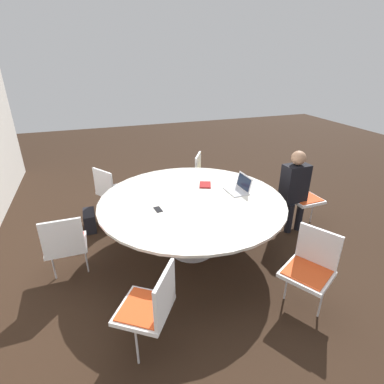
{
  "coord_description": "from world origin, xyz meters",
  "views": [
    {
      "loc": [
        -3.15,
        1.08,
        2.38
      ],
      "look_at": [
        0.0,
        0.0,
        0.85
      ],
      "focal_mm": 28.0,
      "sensor_mm": 36.0,
      "label": 1
    }
  ],
  "objects": [
    {
      "name": "ground_plane",
      "position": [
        0.0,
        0.0,
        0.0
      ],
      "size": [
        16.0,
        16.0,
        0.0
      ],
      "primitive_type": "plane",
      "color": "black"
    },
    {
      "name": "conference_table",
      "position": [
        0.0,
        0.0,
        0.67
      ],
      "size": [
        2.3,
        2.3,
        0.75
      ],
      "color": "#B7B7BC",
      "rests_on": "ground_plane"
    },
    {
      "name": "chair_0",
      "position": [
        0.16,
        -1.8,
        0.5
      ],
      "size": [
        0.44,
        0.46,
        0.85
      ],
      "rotation": [
        0.0,
        0.0,
        7.9
      ],
      "color": "white",
      "rests_on": "ground_plane"
    },
    {
      "name": "chair_1",
      "position": [
        1.34,
        -0.7,
        0.5
      ],
      "size": [
        0.59,
        0.58,
        0.85
      ],
      "rotation": [
        0.0,
        0.0,
        8.9
      ],
      "color": "white",
      "rests_on": "ground_plane"
    },
    {
      "name": "chair_2",
      "position": [
        1.22,
        0.9,
        0.5
      ],
      "size": [
        0.6,
        0.59,
        0.85
      ],
      "rotation": [
        0.0,
        0.0,
        10.01
      ],
      "color": "white",
      "rests_on": "ground_plane"
    },
    {
      "name": "chair_3",
      "position": [
        -0.09,
        1.51,
        0.5
      ],
      "size": [
        0.43,
        0.45,
        0.85
      ],
      "rotation": [
        0.0,
        0.0,
        11.01
      ],
      "color": "white",
      "rests_on": "ground_plane"
    },
    {
      "name": "chair_4",
      "position": [
        -1.28,
        0.8,
        0.5
      ],
      "size": [
        0.6,
        0.6,
        0.85
      ],
      "rotation": [
        0.0,
        0.0,
        11.97
      ],
      "color": "white",
      "rests_on": "ground_plane"
    },
    {
      "name": "chair_5",
      "position": [
        -1.28,
        -0.8,
        0.5
      ],
      "size": [
        0.59,
        0.58,
        0.85
      ],
      "rotation": [
        0.0,
        0.0,
        13.08
      ],
      "color": "white",
      "rests_on": "ground_plane"
    },
    {
      "name": "person_0",
      "position": [
        0.06,
        -1.57,
        0.7
      ],
      "size": [
        0.27,
        0.37,
        1.2
      ],
      "rotation": [
        0.0,
        0.0,
        7.9
      ],
      "color": "black",
      "rests_on": "ground_plane"
    },
    {
      "name": "laptop",
      "position": [
        0.03,
        -0.67,
        0.81
      ],
      "size": [
        0.33,
        0.27,
        0.21
      ],
      "rotation": [
        0.0,
        0.0,
        3.19
      ],
      "color": "silver",
      "rests_on": "conference_table"
    },
    {
      "name": "spiral_notebook",
      "position": [
        0.35,
        -0.31,
        0.76
      ],
      "size": [
        0.25,
        0.22,
        0.02
      ],
      "color": "maroon",
      "rests_on": "conference_table"
    },
    {
      "name": "cell_phone",
      "position": [
        -0.13,
        0.46,
        0.76
      ],
      "size": [
        0.15,
        0.09,
        0.01
      ],
      "color": "black",
      "rests_on": "conference_table"
    },
    {
      "name": "handbag",
      "position": [
        1.0,
        1.27,
        0.14
      ],
      "size": [
        0.36,
        0.16,
        0.28
      ],
      "color": "black",
      "rests_on": "ground_plane"
    }
  ]
}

